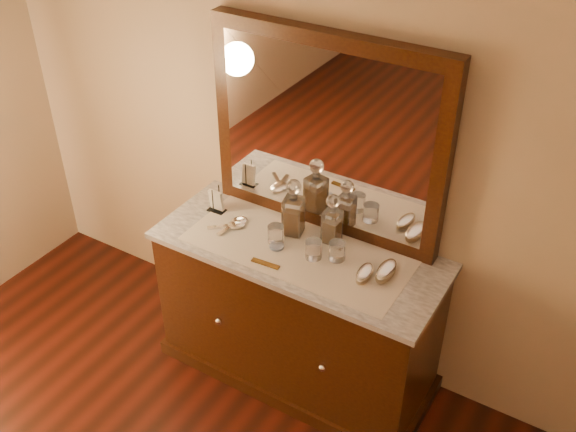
# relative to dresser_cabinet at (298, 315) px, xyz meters

# --- Properties ---
(dresser_cabinet) EXTENTS (1.40, 0.55, 0.82)m
(dresser_cabinet) POSITION_rel_dresser_cabinet_xyz_m (0.00, 0.00, 0.00)
(dresser_cabinet) COLOR black
(dresser_cabinet) RESTS_ON floor
(dresser_plinth) EXTENTS (1.46, 0.59, 0.08)m
(dresser_plinth) POSITION_rel_dresser_cabinet_xyz_m (0.00, 0.00, -0.37)
(dresser_plinth) COLOR black
(dresser_plinth) RESTS_ON floor
(knob_left) EXTENTS (0.04, 0.04, 0.04)m
(knob_left) POSITION_rel_dresser_cabinet_xyz_m (-0.30, -0.28, 0.04)
(knob_left) COLOR silver
(knob_left) RESTS_ON dresser_cabinet
(knob_right) EXTENTS (0.04, 0.04, 0.04)m
(knob_right) POSITION_rel_dresser_cabinet_xyz_m (0.30, -0.28, 0.04)
(knob_right) COLOR silver
(knob_right) RESTS_ON dresser_cabinet
(marble_top) EXTENTS (1.44, 0.59, 0.03)m
(marble_top) POSITION_rel_dresser_cabinet_xyz_m (0.00, 0.00, 0.42)
(marble_top) COLOR white
(marble_top) RESTS_ON dresser_cabinet
(mirror_frame) EXTENTS (1.20, 0.08, 1.00)m
(mirror_frame) POSITION_rel_dresser_cabinet_xyz_m (0.00, 0.25, 0.94)
(mirror_frame) COLOR black
(mirror_frame) RESTS_ON marble_top
(mirror_glass) EXTENTS (1.06, 0.01, 0.86)m
(mirror_glass) POSITION_rel_dresser_cabinet_xyz_m (0.00, 0.21, 0.94)
(mirror_glass) COLOR white
(mirror_glass) RESTS_ON marble_top
(lace_runner) EXTENTS (1.10, 0.45, 0.00)m
(lace_runner) POSITION_rel_dresser_cabinet_xyz_m (0.00, -0.02, 0.44)
(lace_runner) COLOR silver
(lace_runner) RESTS_ON marble_top
(pin_dish) EXTENTS (0.08, 0.08, 0.01)m
(pin_dish) POSITION_rel_dresser_cabinet_xyz_m (-0.09, -0.05, 0.45)
(pin_dish) COLOR silver
(pin_dish) RESTS_ON lace_runner
(comb) EXTENTS (0.14, 0.04, 0.01)m
(comb) POSITION_rel_dresser_cabinet_xyz_m (-0.07, -0.19, 0.45)
(comb) COLOR brown
(comb) RESTS_ON lace_runner
(napkin_rack) EXTENTS (0.10, 0.06, 0.14)m
(napkin_rack) POSITION_rel_dresser_cabinet_xyz_m (-0.53, 0.05, 0.50)
(napkin_rack) COLOR black
(napkin_rack) RESTS_ON marble_top
(decanter_left) EXTENTS (0.11, 0.11, 0.31)m
(decanter_left) POSITION_rel_dresser_cabinet_xyz_m (-0.09, 0.09, 0.56)
(decanter_left) COLOR #955B15
(decanter_left) RESTS_ON lace_runner
(decanter_right) EXTENTS (0.08, 0.08, 0.27)m
(decanter_right) POSITION_rel_dresser_cabinet_xyz_m (0.11, 0.13, 0.55)
(decanter_right) COLOR #955B15
(decanter_right) RESTS_ON lace_runner
(brush_near) EXTENTS (0.08, 0.16, 0.04)m
(brush_near) POSITION_rel_dresser_cabinet_xyz_m (0.37, -0.04, 0.46)
(brush_near) COLOR #9B825F
(brush_near) RESTS_ON lace_runner
(brush_far) EXTENTS (0.08, 0.17, 0.05)m
(brush_far) POSITION_rel_dresser_cabinet_xyz_m (0.44, 0.03, 0.47)
(brush_far) COLOR #9B825F
(brush_far) RESTS_ON lace_runner
(hand_mirror_outer) EXTENTS (0.09, 0.20, 0.02)m
(hand_mirror_outer) POSITION_rel_dresser_cabinet_xyz_m (-0.37, 0.00, 0.45)
(hand_mirror_outer) COLOR silver
(hand_mirror_outer) RESTS_ON lace_runner
(hand_mirror_inner) EXTENTS (0.18, 0.16, 0.02)m
(hand_mirror_inner) POSITION_rel_dresser_cabinet_xyz_m (-0.37, -0.02, 0.45)
(hand_mirror_inner) COLOR silver
(hand_mirror_inner) RESTS_ON lace_runner
(tumblers) EXTENTS (0.40, 0.13, 0.09)m
(tumblers) POSITION_rel_dresser_cabinet_xyz_m (0.06, -0.01, 0.49)
(tumblers) COLOR white
(tumblers) RESTS_ON lace_runner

